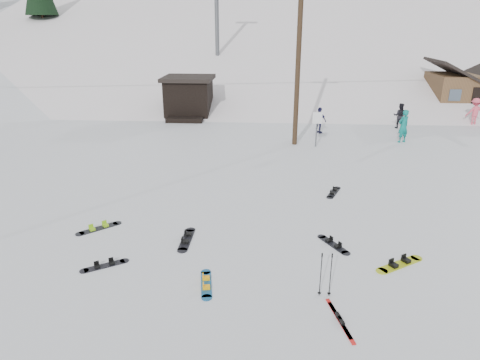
# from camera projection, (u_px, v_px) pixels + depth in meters

# --- Properties ---
(ground) EXTENTS (200.00, 200.00, 0.00)m
(ground) POSITION_uv_depth(u_px,v_px,m) (242.00, 298.00, 10.27)
(ground) COLOR silver
(ground) RESTS_ON ground
(ski_slope) EXTENTS (60.00, 85.24, 65.97)m
(ski_slope) POSITION_uv_depth(u_px,v_px,m) (264.00, 148.00, 65.91)
(ski_slope) COLOR white
(ski_slope) RESTS_ON ground
(ridge_left) EXTENTS (47.54, 95.03, 58.38)m
(ridge_left) POSITION_uv_depth(u_px,v_px,m) (12.00, 150.00, 61.23)
(ridge_left) COLOR silver
(ridge_left) RESTS_ON ground
(treeline_crest) EXTENTS (50.00, 6.00, 10.00)m
(treeline_crest) POSITION_uv_depth(u_px,v_px,m) (267.00, 53.00, 90.76)
(treeline_crest) COLOR black
(treeline_crest) RESTS_ON ski_slope
(utility_pole) EXTENTS (2.00, 0.26, 9.00)m
(utility_pole) POSITION_uv_depth(u_px,v_px,m) (298.00, 55.00, 21.63)
(utility_pole) COLOR #3A2819
(utility_pole) RESTS_ON ground
(trail_sign) EXTENTS (0.50, 0.09, 1.85)m
(trail_sign) POSITION_uv_depth(u_px,v_px,m) (317.00, 123.00, 22.35)
(trail_sign) COLOR #595B60
(trail_sign) RESTS_ON ground
(lift_hut) EXTENTS (3.40, 4.10, 2.75)m
(lift_hut) POSITION_uv_depth(u_px,v_px,m) (189.00, 97.00, 29.71)
(lift_hut) COLOR black
(lift_hut) RESTS_ON ground
(lift_tower_near) EXTENTS (2.20, 0.36, 8.00)m
(lift_tower_near) POSITION_uv_depth(u_px,v_px,m) (217.00, 2.00, 35.87)
(lift_tower_near) COLOR #595B60
(lift_tower_near) RESTS_ON ski_slope
(cabin) EXTENTS (5.39, 4.40, 3.77)m
(cabin) POSITION_uv_depth(u_px,v_px,m) (466.00, 91.00, 31.29)
(cabin) COLOR brown
(cabin) RESTS_ON ground
(hero_snowboard) EXTENTS (0.44, 1.38, 0.10)m
(hero_snowboard) POSITION_uv_depth(u_px,v_px,m) (206.00, 284.00, 10.79)
(hero_snowboard) COLOR #165790
(hero_snowboard) RESTS_ON ground
(hero_skis) EXTENTS (0.45, 1.55, 0.08)m
(hero_skis) POSITION_uv_depth(u_px,v_px,m) (340.00, 320.00, 9.49)
(hero_skis) COLOR red
(hero_skis) RESTS_ON ground
(ski_poles) EXTENTS (0.32, 0.08, 1.15)m
(ski_poles) POSITION_uv_depth(u_px,v_px,m) (326.00, 274.00, 10.18)
(ski_poles) COLOR black
(ski_poles) RESTS_ON ground
(board_scatter_a) EXTENTS (1.16, 0.82, 0.09)m
(board_scatter_a) POSITION_uv_depth(u_px,v_px,m) (105.00, 265.00, 11.61)
(board_scatter_a) COLOR black
(board_scatter_a) RESTS_ON ground
(board_scatter_b) EXTENTS (0.31, 1.61, 0.11)m
(board_scatter_b) POSITION_uv_depth(u_px,v_px,m) (187.00, 239.00, 13.00)
(board_scatter_b) COLOR black
(board_scatter_b) RESTS_ON ground
(board_scatter_c) EXTENTS (1.18, 1.10, 0.11)m
(board_scatter_c) POSITION_uv_depth(u_px,v_px,m) (99.00, 228.00, 13.71)
(board_scatter_c) COLOR black
(board_scatter_c) RESTS_ON ground
(board_scatter_d) EXTENTS (0.84, 1.23, 0.10)m
(board_scatter_d) POSITION_uv_depth(u_px,v_px,m) (333.00, 244.00, 12.71)
(board_scatter_d) COLOR black
(board_scatter_d) RESTS_ON ground
(board_scatter_e) EXTENTS (1.44, 1.06, 0.12)m
(board_scatter_e) POSITION_uv_depth(u_px,v_px,m) (400.00, 264.00, 11.67)
(board_scatter_e) COLOR #C0D017
(board_scatter_e) RESTS_ON ground
(board_scatter_f) EXTENTS (0.69, 1.30, 0.10)m
(board_scatter_f) POSITION_uv_depth(u_px,v_px,m) (334.00, 192.00, 16.60)
(board_scatter_f) COLOR black
(board_scatter_f) RESTS_ON ground
(skier_teal) EXTENTS (0.78, 0.69, 1.80)m
(skier_teal) POSITION_uv_depth(u_px,v_px,m) (403.00, 126.00, 23.32)
(skier_teal) COLOR #0B716A
(skier_teal) RESTS_ON ground
(skier_dark) EXTENTS (0.90, 0.79, 1.55)m
(skier_dark) POSITION_uv_depth(u_px,v_px,m) (400.00, 116.00, 26.51)
(skier_dark) COLOR black
(skier_dark) RESTS_ON ground
(skier_pink) EXTENTS (1.21, 0.83, 1.73)m
(skier_pink) POSITION_uv_depth(u_px,v_px,m) (475.00, 112.00, 27.27)
(skier_pink) COLOR #E45067
(skier_pink) RESTS_ON ground
(skier_navy) EXTENTS (0.93, 0.88, 1.55)m
(skier_navy) POSITION_uv_depth(u_px,v_px,m) (319.00, 120.00, 25.29)
(skier_navy) COLOR #19173B
(skier_navy) RESTS_ON ground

